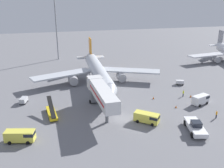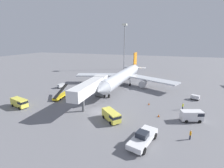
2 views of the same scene
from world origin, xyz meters
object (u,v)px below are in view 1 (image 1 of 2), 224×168
Objects in this scene: safety_cone_charlie at (176,107)px; baggage_cart_rear_left at (24,100)px; pushback_tug at (195,127)px; belt_loader_truck at (52,112)px; airplane_at_gate at (98,71)px; safety_cone_alpha at (153,98)px; jet_bridge at (101,92)px; apron_light_mast at (55,16)px; service_van_near_right at (201,99)px; baggage_cart_near_left at (180,82)px; service_van_rear_right at (21,136)px; safety_cone_bravo at (191,96)px; ground_crew_worker_foreground at (183,93)px; service_van_near_center at (147,117)px; ground_crew_worker_midground at (216,114)px.

baggage_cart_rear_left is at bearing 160.26° from safety_cone_charlie.
belt_loader_truck is (-26.66, 14.72, -0.29)m from pushback_tug.
safety_cone_alpha is (11.20, -15.88, -3.63)m from airplane_at_gate.
apron_light_mast is at bearing 95.78° from jet_bridge.
safety_cone_alpha is at bearing 92.93° from pushback_tug.
baggage_cart_near_left is at bearing 79.84° from service_van_near_right.
service_van_rear_right is (-16.79, -8.22, -3.56)m from jet_bridge.
safety_cone_bravo is (9.99, -1.46, 0.02)m from safety_cone_alpha.
ground_crew_worker_foreground reaches higher than safety_cone_charlie.
service_van_near_center reaches higher than baggage_cart_near_left.
pushback_tug is 0.31× the size of apron_light_mast.
baggage_cart_near_left is (18.97, 19.76, -0.46)m from service_van_near_center.
ground_crew_worker_midground is 2.63× the size of safety_cone_charlie.
ground_crew_worker_foreground is 61.68m from apron_light_mast.
belt_loader_truck is 28.90m from safety_cone_charlie.
belt_loader_truck reaches higher than ground_crew_worker_midground.
apron_light_mast reaches higher than service_van_near_right.
baggage_cart_near_left is 3.81× the size of safety_cone_charlie.
jet_bridge is at bearing 139.50° from pushback_tug.
belt_loader_truck reaches higher than safety_cone_alpha.
jet_bridge is 26.41× the size of safety_cone_alpha.
pushback_tug is 30.46m from belt_loader_truck.
service_van_near_right is at bearing -32.33° from safety_cone_alpha.
airplane_at_gate is at bearing -75.44° from apron_light_mast.
belt_loader_truck is at bearing -177.98° from safety_cone_bravo.
service_van_near_right is 6.76× the size of safety_cone_bravo.
safety_cone_bravo is 63.46m from apron_light_mast.
ground_crew_worker_foreground is at bearing 47.94° from safety_cone_charlie.
safety_cone_bravo is at bearing 2.02° from belt_loader_truck.
service_van_near_center is 10.87m from safety_cone_charlie.
airplane_at_gate reaches higher than jet_bridge.
safety_cone_charlie is at bearing -57.78° from airplane_at_gate.
pushback_tug is at bearing -128.05° from service_van_near_right.
airplane_at_gate is 5.82× the size of belt_loader_truck.
apron_light_mast reaches higher than baggage_cart_near_left.
service_van_near_center reaches higher than ground_crew_worker_foreground.
baggage_cart_rear_left is 37.21m from safety_cone_charlie.
service_van_near_center is at bearing -77.69° from apron_light_mast.
airplane_at_gate reaches higher than baggage_cart_rear_left.
service_van_near_center is at bearing -42.83° from jet_bridge.
pushback_tug reaches higher than ground_crew_worker_foreground.
service_van_near_center is 7.83× the size of safety_cone_charlie.
jet_bridge is (-3.62, -19.89, 0.86)m from airplane_at_gate.
ground_crew_worker_foreground is 8.11m from safety_cone_charlie.
pushback_tug is 18.52m from ground_crew_worker_foreground.
service_van_rear_right reaches higher than baggage_cart_near_left.
baggage_cart_near_left is 22.14m from ground_crew_worker_midground.
service_van_rear_right is at bearing -171.63° from service_van_near_right.
service_van_rear_right is 66.73m from apron_light_mast.
service_van_near_right is 1.68× the size of baggage_cart_rear_left.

